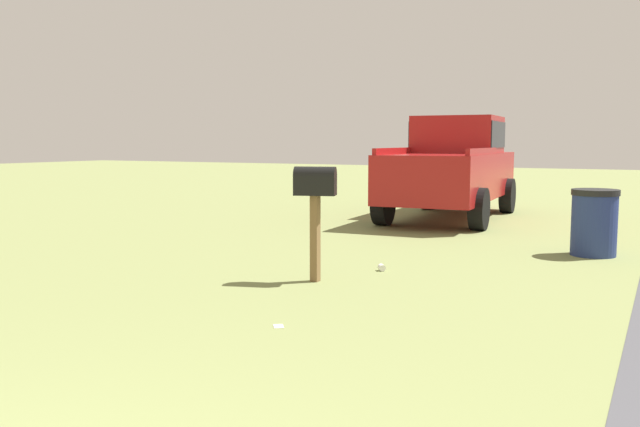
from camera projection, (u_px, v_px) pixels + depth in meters
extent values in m
cube|color=brown|center=(315.00, 239.00, 7.40)|extent=(0.09, 0.09, 0.97)
cube|color=black|center=(315.00, 185.00, 7.34)|extent=(0.33, 0.50, 0.22)
cylinder|color=black|center=(315.00, 176.00, 7.33)|extent=(0.33, 0.50, 0.20)
cube|color=red|center=(320.00, 179.00, 7.43)|extent=(0.02, 0.04, 0.18)
cube|color=maroon|center=(451.00, 176.00, 13.44)|extent=(4.93, 2.08, 0.90)
cube|color=maroon|center=(458.00, 135.00, 13.88)|extent=(1.74, 1.74, 0.76)
cube|color=black|center=(458.00, 135.00, 13.88)|extent=(1.69, 1.78, 0.53)
cube|color=maroon|center=(396.00, 151.00, 12.77)|extent=(2.51, 0.23, 0.12)
cube|color=maroon|center=(482.00, 151.00, 12.09)|extent=(2.51, 0.23, 0.12)
cylinder|color=black|center=(428.00, 193.00, 15.31)|extent=(0.77, 0.30, 0.76)
cylinder|color=black|center=(507.00, 196.00, 14.57)|extent=(0.77, 0.30, 0.76)
cylinder|color=black|center=(383.00, 205.00, 12.43)|extent=(0.77, 0.30, 0.76)
cylinder|color=black|center=(479.00, 209.00, 11.69)|extent=(0.77, 0.30, 0.76)
cylinder|color=navy|center=(594.00, 225.00, 9.10)|extent=(0.60, 0.60, 0.84)
cylinder|color=black|center=(596.00, 192.00, 9.05)|extent=(0.63, 0.63, 0.08)
cylinder|color=white|center=(382.00, 268.00, 8.05)|extent=(0.13, 0.12, 0.08)
cube|color=silver|center=(279.00, 326.00, 5.63)|extent=(0.15, 0.14, 0.01)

